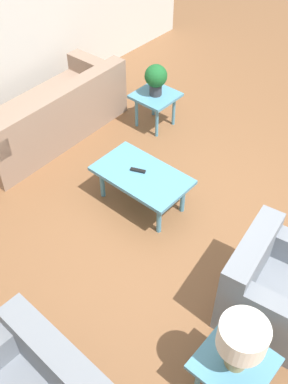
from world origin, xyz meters
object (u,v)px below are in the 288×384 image
coffee_table (142,177)px  table_lamp (242,340)px  side_table_plant (155,99)px  armchair (278,292)px  side_table_lamp (234,367)px  potted_plant (156,78)px  sofa (48,116)px

coffee_table → table_lamp: size_ratio=2.12×
side_table_plant → table_lamp: (-2.63, 2.28, 0.39)m
armchair → side_table_plant: (2.54, -1.47, 0.08)m
side_table_lamp → potted_plant: bearing=-41.0°
sofa → armchair: armchair is taller
table_lamp → coffee_table: bearing=-31.0°
armchair → table_lamp: size_ratio=2.09×
side_table_lamp → armchair: bearing=-84.2°
side_table_lamp → table_lamp: 0.39m
side_table_lamp → coffee_table: bearing=-31.0°
side_table_plant → coffee_table: bearing=124.3°
potted_plant → armchair: bearing=150.0°
side_table_lamp → table_lamp: table_lamp is taller
sofa → side_table_plant: (-0.86, -1.04, 0.11)m
coffee_table → table_lamp: 2.15m
side_table_plant → potted_plant: size_ratio=1.27×
potted_plant → table_lamp: 3.48m
sofa → armchair: size_ratio=2.15×
side_table_lamp → table_lamp: bearing=-63.4°
sofa → coffee_table: bearing=83.0°
sofa → table_lamp: bearing=68.7°
coffee_table → potted_plant: potted_plant is taller
armchair → potted_plant: size_ratio=2.46×
coffee_table → side_table_plant: 1.45m
potted_plant → sofa: bearing=50.3°
sofa → side_table_lamp: (-3.49, 1.24, 0.11)m
side_table_plant → table_lamp: bearing=139.0°
potted_plant → side_table_lamp: bearing=139.0°
sofa → table_lamp: table_lamp is taller
side_table_plant → side_table_lamp: (-2.63, 2.28, 0.00)m
side_table_plant → side_table_lamp: bearing=139.0°
side_table_plant → potted_plant: bearing=153.4°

